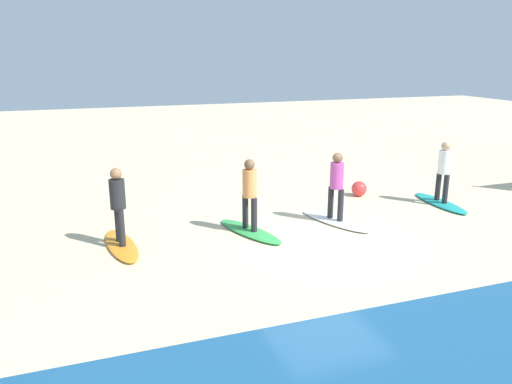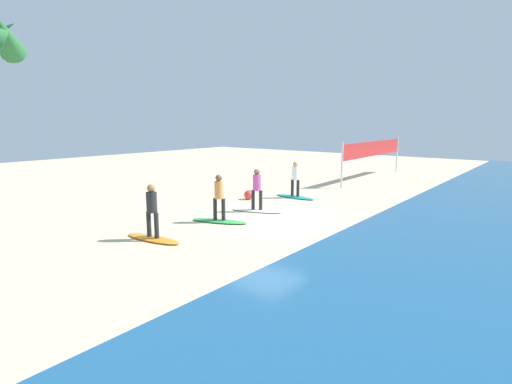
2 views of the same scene
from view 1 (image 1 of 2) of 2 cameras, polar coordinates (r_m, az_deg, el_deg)
The scene contains 10 objects.
ground_plane at distance 11.18m, azimuth 8.03°, elevation -5.56°, with size 60.00×60.00×0.00m, color beige.
surfboard_teal at distance 14.57m, azimuth 20.18°, elevation -1.17°, with size 2.10×0.56×0.09m, color teal.
surfer_teal at distance 14.33m, azimuth 20.55°, elevation 2.63°, with size 0.32×0.46×1.64m.
surfboard_white at distance 12.39m, azimuth 8.93°, elevation -3.26°, with size 2.10×0.56×0.09m, color white.
surfer_white at distance 12.11m, azimuth 9.13°, elevation 1.19°, with size 0.32×0.44×1.64m.
surfboard_green at distance 11.55m, azimuth -0.72°, elevation -4.47°, with size 2.10×0.56×0.09m, color green.
surfer_green at distance 11.25m, azimuth -0.73°, elevation 0.28°, with size 0.32×0.44×1.64m.
surfboard_orange at distance 11.11m, azimuth -15.04°, elevation -5.86°, with size 2.10×0.56×0.09m, color orange.
surfer_orange at distance 10.80m, azimuth -15.41°, elevation -0.96°, with size 0.32×0.46×1.64m.
beach_ball at distance 14.74m, azimuth 11.62°, elevation 0.37°, with size 0.44×0.44×0.44m, color #E53838.
Camera 1 is at (4.93, 9.20, 4.01)m, focal length 35.24 mm.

